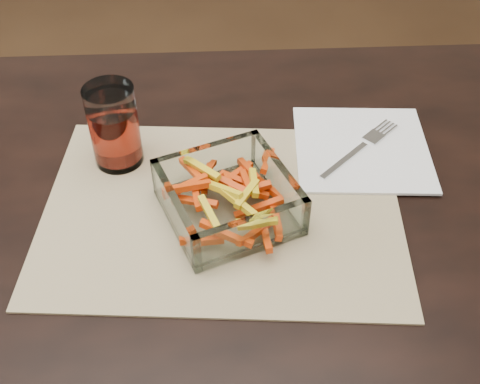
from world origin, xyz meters
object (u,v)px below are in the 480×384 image
at_px(dining_table, 144,296).
at_px(fork, 361,147).
at_px(glass_bowl, 228,200).
at_px(tumbler, 114,128).

relative_size(dining_table, fork, 12.22).
height_order(glass_bowl, tumbler, tumbler).
distance_m(glass_bowl, tumbler, 0.19).
relative_size(glass_bowl, fork, 1.46).
bearing_deg(dining_table, fork, 29.28).
distance_m(dining_table, tumbler, 0.22).
height_order(dining_table, fork, fork).
height_order(glass_bowl, fork, glass_bowl).
height_order(tumbler, fork, tumbler).
xyz_separation_m(dining_table, tumbler, (-0.03, 0.17, 0.14)).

